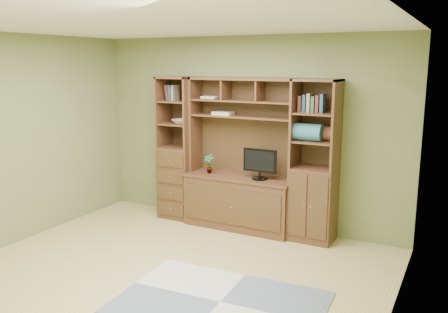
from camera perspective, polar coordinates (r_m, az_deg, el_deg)
The scene contains 11 objects.
room at distance 4.85m, azimuth -7.31°, elevation -0.06°, with size 4.60×4.10×2.64m.
center_hutch at distance 6.36m, azimuth 1.88°, elevation 0.21°, with size 1.54×0.53×2.05m, color #512F1C.
left_tower at distance 6.88m, azimuth -5.48°, elevation 1.00°, with size 0.50×0.45×2.05m, color #512F1C.
right_tower at distance 6.04m, azimuth 10.84°, elevation -0.60°, with size 0.55×0.45×2.05m, color #512F1C.
rug at distance 4.70m, azimuth -0.46°, elevation -17.14°, with size 1.93×1.29×0.01m, color #9B9FA0.
monitor at distance 6.21m, azimuth 4.34°, elevation -0.24°, with size 0.46×0.20×0.56m, color black.
orchid at distance 6.57m, azimuth -1.82°, elevation -0.88°, with size 0.14×0.10×0.27m, color #B3473C.
magazines at distance 6.50m, azimuth -0.11°, elevation 5.22°, with size 0.27×0.19×0.04m, color beige.
bowl at distance 6.80m, azimuth -5.18°, elevation 4.24°, with size 0.24×0.24×0.06m, color silver.
blanket_teal at distance 5.95m, azimuth 9.97°, elevation 2.90°, with size 0.37×0.21×0.21m, color #2E6A7A.
blanket_red at distance 6.04m, azimuth 11.66°, elevation 2.79°, with size 0.32×0.18×0.18m, color brown.
Camera 1 is at (2.74, -3.89, 2.24)m, focal length 38.00 mm.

